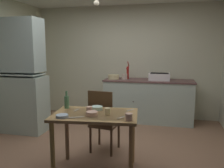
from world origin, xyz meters
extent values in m
plane|color=#88644D|center=(0.00, 0.00, 0.00)|extent=(5.22, 5.22, 0.00)
cube|color=beige|center=(0.00, 2.15, 1.28)|extent=(4.32, 0.10, 2.56)
cube|color=#A9BBAF|center=(-1.68, 0.59, 0.53)|extent=(0.82, 0.50, 1.07)
cube|color=#A4B9B5|center=(-1.68, 0.59, 1.65)|extent=(0.75, 0.42, 0.98)
cube|color=#AFC3BB|center=(-1.68, 0.56, 1.11)|extent=(0.74, 0.45, 0.02)
cube|color=#A9BBAF|center=(0.58, 1.78, 0.44)|extent=(1.89, 0.60, 0.89)
cube|color=brown|center=(0.58, 1.78, 0.90)|extent=(1.92, 0.63, 0.03)
sphere|color=#2D2823|center=(0.30, 1.47, 0.49)|extent=(0.02, 0.02, 0.02)
cube|color=white|center=(0.81, 1.78, 0.99)|extent=(0.44, 0.34, 0.15)
cube|color=black|center=(0.81, 1.78, 1.06)|extent=(0.38, 0.28, 0.01)
cylinder|color=#B21E19|center=(0.11, 1.83, 1.06)|extent=(0.05, 0.05, 0.28)
cylinder|color=#B21E19|center=(0.11, 1.76, 1.16)|extent=(0.03, 0.12, 0.03)
cylinder|color=#B32417|center=(0.11, 1.89, 1.25)|extent=(0.02, 0.16, 0.12)
cylinder|color=beige|center=(-0.19, 1.73, 0.97)|extent=(0.24, 0.24, 0.10)
cylinder|color=beige|center=(0.05, 1.75, 0.98)|extent=(0.13, 0.13, 0.12)
cube|color=olive|center=(0.10, -0.54, 0.75)|extent=(1.13, 0.79, 0.04)
cube|color=silver|center=(0.10, -0.54, 0.77)|extent=(0.88, 0.62, 0.00)
cylinder|color=olive|center=(-0.34, -0.87, 0.37)|extent=(0.06, 0.06, 0.74)
cylinder|color=olive|center=(0.59, -0.76, 0.37)|extent=(0.06, 0.06, 0.74)
cylinder|color=#8D6C49|center=(-0.40, -0.32, 0.37)|extent=(0.06, 0.06, 0.74)
cylinder|color=olive|center=(0.53, -0.21, 0.37)|extent=(0.06, 0.06, 0.74)
cube|color=#4A3321|center=(0.05, 0.10, 0.43)|extent=(0.45, 0.45, 0.03)
cube|color=#48331D|center=(0.03, -0.08, 0.71)|extent=(0.38, 0.07, 0.53)
cylinder|color=#4A3321|center=(0.24, 0.25, 0.21)|extent=(0.04, 0.04, 0.41)
cylinder|color=#4A3321|center=(-0.10, 0.29, 0.21)|extent=(0.04, 0.04, 0.41)
cylinder|color=#4A3321|center=(0.20, -0.09, 0.21)|extent=(0.04, 0.04, 0.41)
cylinder|color=#4A3321|center=(-0.14, -0.05, 0.21)|extent=(0.04, 0.04, 0.41)
cylinder|color=#ADD1C1|center=(0.06, -0.35, 0.79)|extent=(0.15, 0.15, 0.05)
cylinder|color=#9EB2C6|center=(-0.24, -0.79, 0.79)|extent=(0.15, 0.15, 0.03)
cylinder|color=tan|center=(0.09, -0.64, 0.80)|extent=(0.14, 0.14, 0.05)
cylinder|color=tan|center=(0.02, -0.54, 0.81)|extent=(0.08, 0.08, 0.08)
cylinder|color=tan|center=(0.56, -0.72, 0.81)|extent=(0.08, 0.08, 0.08)
cylinder|color=beige|center=(0.26, -0.55, 0.81)|extent=(0.07, 0.07, 0.09)
cylinder|color=#4C7F56|center=(-0.37, -0.37, 0.86)|extent=(0.06, 0.06, 0.17)
cylinder|color=#4C7F56|center=(-0.37, -0.37, 0.98)|extent=(0.03, 0.03, 0.07)
cube|color=silver|center=(-0.07, -0.75, 0.77)|extent=(0.17, 0.11, 0.00)
cube|color=beige|center=(-0.19, -0.44, 0.77)|extent=(0.03, 0.12, 0.00)
cube|color=beige|center=(0.50, -0.28, 0.77)|extent=(0.09, 0.12, 0.00)
cube|color=beige|center=(0.45, -0.64, 0.77)|extent=(0.08, 0.12, 0.00)
sphere|color=#F9EFCC|center=(-0.06, 0.07, 2.23)|extent=(0.08, 0.08, 0.08)
camera|label=1|loc=(0.96, -3.27, 1.58)|focal=37.38mm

